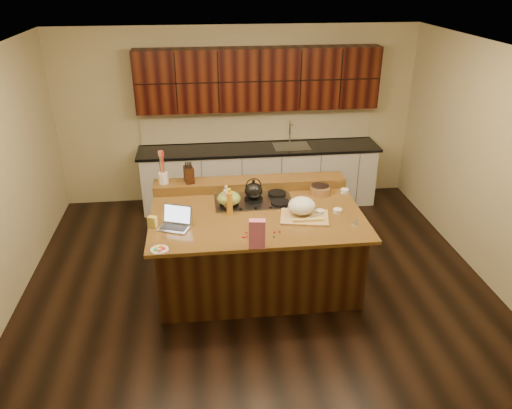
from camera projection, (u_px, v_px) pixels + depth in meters
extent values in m
cube|color=black|center=(256.00, 280.00, 6.08)|extent=(5.50, 5.00, 0.01)
cube|color=silver|center=(257.00, 51.00, 4.91)|extent=(5.50, 5.00, 0.01)
cube|color=#C0B386|center=(238.00, 116.00, 7.74)|extent=(5.50, 0.01, 2.70)
cube|color=#C0B386|center=(301.00, 325.00, 3.25)|extent=(5.50, 0.01, 2.70)
cube|color=#C0B386|center=(492.00, 167.00, 5.78)|extent=(0.01, 5.00, 2.70)
cube|color=black|center=(256.00, 249.00, 5.89)|extent=(2.22, 1.42, 0.88)
cube|color=black|center=(257.00, 214.00, 5.69)|extent=(2.40, 1.60, 0.04)
cube|color=black|center=(250.00, 184.00, 6.28)|extent=(2.40, 0.30, 0.12)
cube|color=gray|center=(254.00, 201.00, 5.95)|extent=(0.92, 0.52, 0.02)
cylinder|color=black|center=(228.00, 196.00, 6.02)|extent=(0.22, 0.22, 0.03)
cylinder|color=black|center=(277.00, 194.00, 6.08)|extent=(0.22, 0.22, 0.03)
cylinder|color=black|center=(229.00, 205.00, 5.79)|extent=(0.22, 0.22, 0.03)
cylinder|color=black|center=(280.00, 203.00, 5.85)|extent=(0.22, 0.22, 0.03)
cylinder|color=black|center=(254.00, 199.00, 5.94)|extent=(0.22, 0.22, 0.03)
cube|color=silver|center=(259.00, 177.00, 7.86)|extent=(3.60, 0.62, 0.90)
cube|color=black|center=(259.00, 149.00, 7.65)|extent=(3.70, 0.66, 0.04)
cube|color=gray|center=(292.00, 147.00, 7.70)|extent=(0.55, 0.42, 0.01)
cylinder|color=gray|center=(290.00, 132.00, 7.78)|extent=(0.02, 0.02, 0.36)
cube|color=black|center=(258.00, 79.00, 7.34)|extent=(3.60, 0.34, 0.90)
cube|color=#C0B386|center=(257.00, 125.00, 7.81)|extent=(3.60, 0.03, 0.50)
ellipsoid|color=black|center=(254.00, 191.00, 5.89)|extent=(0.27, 0.27, 0.19)
ellipsoid|color=olive|center=(229.00, 198.00, 5.75)|extent=(0.35, 0.35, 0.15)
cube|color=#B7B7BC|center=(174.00, 228.00, 5.34)|extent=(0.38, 0.32, 0.02)
cube|color=black|center=(174.00, 227.00, 5.33)|extent=(0.30, 0.22, 0.00)
cube|color=#B7B7BC|center=(177.00, 214.00, 5.38)|extent=(0.33, 0.18, 0.21)
cube|color=silver|center=(177.00, 214.00, 5.38)|extent=(0.29, 0.15, 0.18)
cylinder|color=orange|center=(230.00, 204.00, 5.58)|extent=(0.09, 0.09, 0.27)
cylinder|color=silver|center=(226.00, 200.00, 5.70)|extent=(0.08, 0.08, 0.25)
cube|color=tan|center=(304.00, 217.00, 5.55)|extent=(0.59, 0.48, 0.02)
ellipsoid|color=white|center=(302.00, 206.00, 5.57)|extent=(0.31, 0.31, 0.19)
cube|color=#EDD872|center=(298.00, 221.00, 5.42)|extent=(0.11, 0.03, 0.03)
cube|color=#EDD872|center=(308.00, 220.00, 5.43)|extent=(0.11, 0.03, 0.03)
cube|color=#EDD872|center=(319.00, 220.00, 5.44)|extent=(0.11, 0.03, 0.03)
cylinder|color=gray|center=(315.00, 216.00, 5.54)|extent=(0.20, 0.08, 0.01)
cylinder|color=white|center=(320.00, 212.00, 5.65)|extent=(0.12, 0.12, 0.04)
cylinder|color=white|center=(338.00, 211.00, 5.67)|extent=(0.11, 0.11, 0.04)
cylinder|color=white|center=(345.00, 191.00, 6.17)|extent=(0.12, 0.12, 0.04)
cylinder|color=#996B3F|center=(320.00, 190.00, 6.13)|extent=(0.24, 0.24, 0.09)
cone|color=silver|center=(356.00, 221.00, 5.42)|extent=(0.08, 0.08, 0.07)
cube|color=#D2638A|center=(257.00, 234.00, 4.93)|extent=(0.17, 0.11, 0.30)
cylinder|color=white|center=(159.00, 250.00, 4.93)|extent=(0.23, 0.23, 0.01)
cube|color=gold|center=(152.00, 222.00, 5.34)|extent=(0.11, 0.09, 0.13)
cylinder|color=white|center=(163.00, 178.00, 6.11)|extent=(0.15, 0.15, 0.14)
cube|color=black|center=(189.00, 175.00, 6.13)|extent=(0.14, 0.18, 0.20)
ellipsoid|color=red|center=(247.00, 236.00, 5.17)|extent=(0.02, 0.02, 0.02)
ellipsoid|color=#198C26|center=(258.00, 229.00, 5.32)|extent=(0.02, 0.02, 0.02)
ellipsoid|color=red|center=(243.00, 237.00, 5.16)|extent=(0.02, 0.02, 0.02)
ellipsoid|color=#198C26|center=(250.00, 230.00, 5.29)|extent=(0.02, 0.02, 0.02)
ellipsoid|color=red|center=(274.00, 232.00, 5.25)|extent=(0.02, 0.02, 0.02)
ellipsoid|color=#198C26|center=(274.00, 237.00, 5.16)|extent=(0.02, 0.02, 0.02)
ellipsoid|color=red|center=(245.00, 237.00, 5.15)|extent=(0.02, 0.02, 0.02)
ellipsoid|color=#198C26|center=(265.00, 234.00, 5.22)|extent=(0.02, 0.02, 0.02)
ellipsoid|color=red|center=(280.00, 232.00, 5.26)|extent=(0.02, 0.02, 0.02)
ellipsoid|color=#198C26|center=(253.00, 233.00, 5.23)|extent=(0.02, 0.02, 0.02)
ellipsoid|color=red|center=(252.00, 233.00, 5.23)|extent=(0.02, 0.02, 0.02)
ellipsoid|color=#198C26|center=(256.00, 231.00, 5.27)|extent=(0.02, 0.02, 0.02)
ellipsoid|color=red|center=(246.00, 232.00, 5.25)|extent=(0.02, 0.02, 0.02)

